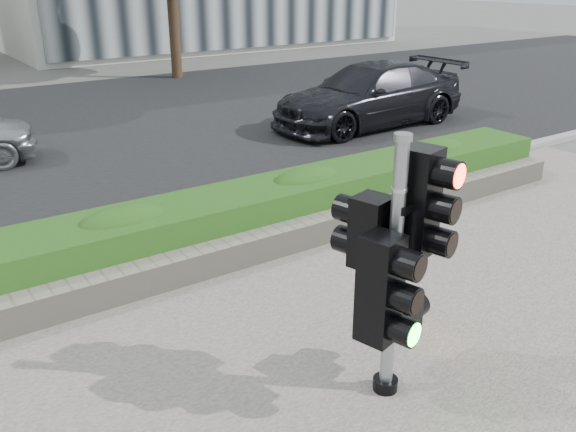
# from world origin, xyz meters

# --- Properties ---
(ground) EXTENTS (120.00, 120.00, 0.00)m
(ground) POSITION_xyz_m (0.00, 0.00, 0.00)
(ground) COLOR #51514C
(ground) RESTS_ON ground
(road) EXTENTS (60.00, 13.00, 0.02)m
(road) POSITION_xyz_m (0.00, 10.00, 0.01)
(road) COLOR black
(road) RESTS_ON ground
(curb) EXTENTS (60.00, 0.25, 0.12)m
(curb) POSITION_xyz_m (0.00, 3.15, 0.06)
(curb) COLOR gray
(curb) RESTS_ON ground
(stone_wall) EXTENTS (12.00, 0.32, 0.34)m
(stone_wall) POSITION_xyz_m (0.00, 1.90, 0.20)
(stone_wall) COLOR gray
(stone_wall) RESTS_ON sidewalk
(hedge) EXTENTS (12.00, 1.00, 0.68)m
(hedge) POSITION_xyz_m (0.00, 2.55, 0.37)
(hedge) COLOR #3B8228
(hedge) RESTS_ON sidewalk
(traffic_signal) EXTENTS (0.83, 0.69, 2.28)m
(traffic_signal) POSITION_xyz_m (-0.18, -0.90, 1.29)
(traffic_signal) COLOR black
(traffic_signal) RESTS_ON sidewalk
(car_dark) EXTENTS (4.94, 2.08, 1.42)m
(car_dark) POSITION_xyz_m (6.25, 6.55, 0.73)
(car_dark) COLOR black
(car_dark) RESTS_ON road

